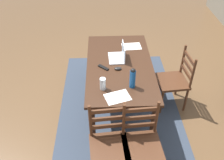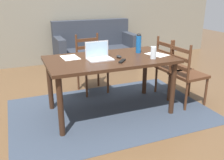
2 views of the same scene
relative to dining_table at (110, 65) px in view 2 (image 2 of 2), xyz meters
The scene contains 15 objects.
ground_plane 0.69m from the dining_table, ahead, with size 14.00×14.00×0.00m, color brown.
area_rug 0.68m from the dining_table, ahead, with size 2.73×1.85×0.01m, color #333D4C.
wall_back 2.91m from the dining_table, 90.00° to the left, with size 8.00×0.12×2.70m, color gray.
dining_table is the anchor object (origin of this frame).
chair_right_far 1.17m from the dining_table, ahead, with size 0.47×0.47×0.95m.
chair_right_near 1.17m from the dining_table, ahead, with size 0.48×0.48×0.95m.
chair_far_head 0.87m from the dining_table, 90.28° to the left, with size 0.48×0.48×0.95m.
couch 2.44m from the dining_table, 76.81° to the left, with size 1.80×0.80×1.00m.
laptop 0.22m from the dining_table, behind, with size 0.33×0.23×0.23m.
water_bottle 0.56m from the dining_table, 14.42° to the left, with size 0.07×0.07×0.28m.
drinking_glass 0.59m from the dining_table, 25.33° to the right, with size 0.08×0.08×0.16m, color silver.
computer_mouse 0.16m from the dining_table, 15.66° to the right, with size 0.06×0.10×0.03m, color black.
tv_remote 0.26m from the dining_table, 72.79° to the right, with size 0.04×0.17×0.02m, color black.
paper_stack_left 0.54m from the dining_table, 156.24° to the left, with size 0.21×0.30×0.00m, color white.
paper_stack_right 0.69m from the dining_table, ahead, with size 0.21×0.30×0.00m, color white.
Camera 2 is at (-1.18, -2.98, 1.62)m, focal length 39.82 mm.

